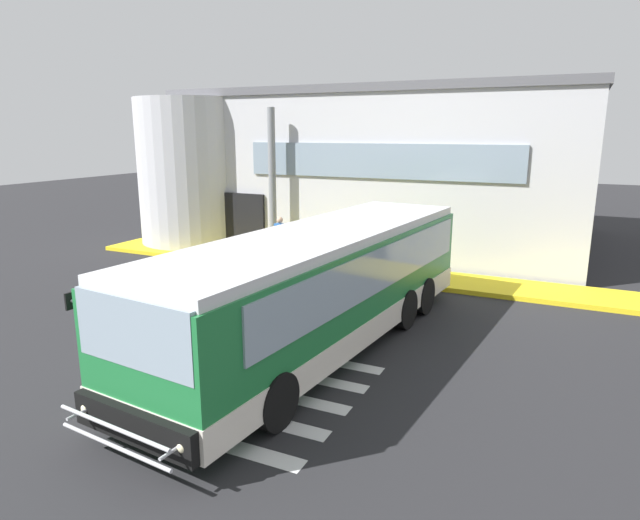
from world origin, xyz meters
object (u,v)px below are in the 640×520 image
object	(u,v)px
bus_main_foreground	(321,290)
passenger_near_column	(280,237)
passenger_by_doorway	(303,241)
entry_support_column	(272,183)

from	to	relation	value
bus_main_foreground	passenger_near_column	bearing A→B (deg)	126.36
passenger_near_column	passenger_by_doorway	size ratio (longest dim) A/B	1.00
bus_main_foreground	passenger_near_column	world-z (taller)	bus_main_foreground
entry_support_column	passenger_near_column	bearing A→B (deg)	-48.26
bus_main_foreground	passenger_near_column	xyz separation A→B (m)	(-4.56, 6.20, -0.25)
passenger_near_column	passenger_by_doorway	bearing A→B (deg)	-12.64
bus_main_foreground	passenger_near_column	size ratio (longest dim) A/B	6.69
entry_support_column	passenger_near_column	world-z (taller)	entry_support_column
passenger_near_column	passenger_by_doorway	distance (m)	1.06
entry_support_column	passenger_near_column	distance (m)	2.19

